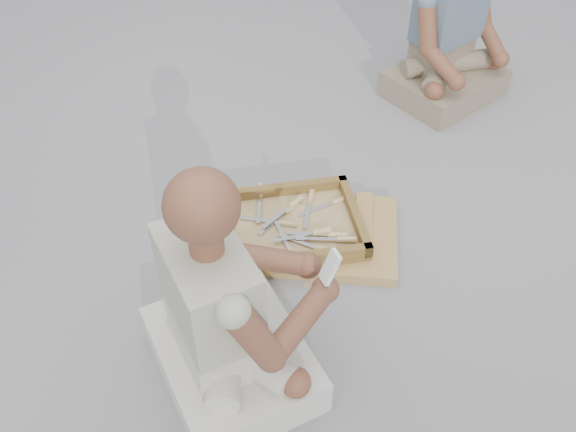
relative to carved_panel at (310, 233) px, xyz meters
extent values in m
plane|color=#949499|center=(-0.02, -0.29, -0.02)|extent=(60.00, 60.00, 0.00)
cube|color=#99693B|center=(0.00, 0.00, 0.00)|extent=(0.75, 0.59, 0.04)
cube|color=brown|center=(-0.07, 0.01, 0.03)|extent=(0.52, 0.42, 0.02)
cube|color=brown|center=(-0.07, 0.19, 0.06)|extent=(0.51, 0.04, 0.05)
cube|color=brown|center=(-0.06, -0.18, 0.06)|extent=(0.51, 0.04, 0.05)
cube|color=brown|center=(0.17, 0.01, 0.06)|extent=(0.04, 0.41, 0.05)
cube|color=brown|center=(-0.31, 0.00, 0.06)|extent=(0.04, 0.41, 0.05)
cube|color=tan|center=(-0.07, 0.01, 0.04)|extent=(0.46, 0.36, 0.01)
cube|color=silver|center=(-0.08, -0.07, 0.06)|extent=(0.15, 0.03, 0.00)
cylinder|color=tan|center=(0.03, -0.06, 0.06)|extent=(0.07, 0.03, 0.02)
cube|color=silver|center=(-0.18, 0.10, 0.06)|extent=(0.04, 0.15, 0.00)
cylinder|color=tan|center=(-0.16, 0.21, 0.06)|extent=(0.03, 0.07, 0.02)
cube|color=silver|center=(-0.14, 0.03, 0.05)|extent=(0.12, 0.11, 0.00)
cylinder|color=tan|center=(-0.06, 0.10, 0.05)|extent=(0.07, 0.06, 0.02)
cube|color=silver|center=(-0.02, -0.06, 0.06)|extent=(0.15, 0.04, 0.00)
cylinder|color=tan|center=(0.09, -0.08, 0.06)|extent=(0.07, 0.04, 0.02)
cube|color=silver|center=(-0.19, 0.05, 0.05)|extent=(0.15, 0.06, 0.00)
cylinder|color=tan|center=(-0.08, 0.01, 0.05)|extent=(0.07, 0.04, 0.02)
cube|color=silver|center=(0.04, 0.08, 0.05)|extent=(0.15, 0.06, 0.00)
cylinder|color=tan|center=(0.14, 0.11, 0.05)|extent=(0.07, 0.04, 0.02)
cube|color=silver|center=(0.00, 0.05, 0.05)|extent=(0.06, 0.15, 0.00)
cylinder|color=tan|center=(0.03, 0.15, 0.05)|extent=(0.04, 0.07, 0.02)
cube|color=silver|center=(-0.11, -0.05, 0.06)|extent=(0.04, 0.15, 0.00)
cylinder|color=tan|center=(-0.09, -0.16, 0.06)|extent=(0.03, 0.07, 0.02)
cube|color=silver|center=(-0.12, 0.05, 0.06)|extent=(0.12, 0.11, 0.00)
cylinder|color=tan|center=(-0.04, 0.12, 0.06)|extent=(0.07, 0.06, 0.02)
cube|color=silver|center=(-0.07, -0.08, 0.05)|extent=(0.13, 0.10, 0.00)
cylinder|color=tan|center=(0.02, -0.15, 0.05)|extent=(0.07, 0.06, 0.02)
cube|color=silver|center=(0.01, -0.09, 0.06)|extent=(0.15, 0.04, 0.00)
cylinder|color=tan|center=(0.11, -0.11, 0.06)|extent=(0.07, 0.03, 0.02)
cube|color=tan|center=(-0.17, 0.19, -0.02)|extent=(0.02, 0.02, 0.00)
cube|color=tan|center=(-0.06, -0.23, -0.02)|extent=(0.02, 0.02, 0.00)
cube|color=tan|center=(0.17, 0.29, -0.02)|extent=(0.02, 0.02, 0.00)
cube|color=tan|center=(0.05, -0.19, -0.02)|extent=(0.02, 0.02, 0.00)
cube|color=tan|center=(-0.38, 0.22, -0.02)|extent=(0.02, 0.02, 0.00)
cube|color=tan|center=(-0.38, -0.13, -0.02)|extent=(0.02, 0.02, 0.00)
cube|color=tan|center=(-0.39, -0.24, -0.02)|extent=(0.02, 0.02, 0.00)
cube|color=tan|center=(-0.20, 0.12, -0.02)|extent=(0.02, 0.02, 0.00)
cube|color=tan|center=(0.18, -0.02, -0.02)|extent=(0.02, 0.02, 0.00)
cube|color=tan|center=(-0.27, -0.24, -0.02)|extent=(0.02, 0.02, 0.00)
cube|color=tan|center=(-0.12, 0.18, -0.02)|extent=(0.02, 0.02, 0.00)
cube|color=tan|center=(-0.41, 0.14, -0.02)|extent=(0.02, 0.02, 0.00)
cube|color=beige|center=(-0.35, -0.54, 0.05)|extent=(0.55, 0.62, 0.14)
cube|color=beige|center=(-0.40, -0.56, 0.19)|extent=(0.26, 0.33, 0.16)
cube|color=#A4A291|center=(-0.39, -0.55, 0.41)|extent=(0.29, 0.37, 0.27)
sphere|color=brown|center=(-0.38, -0.55, 0.70)|extent=(0.19, 0.19, 0.19)
sphere|color=brown|center=(-0.09, -0.40, 0.28)|extent=(0.08, 0.08, 0.08)
sphere|color=brown|center=(-0.06, -0.51, 0.28)|extent=(0.08, 0.08, 0.08)
cube|color=gray|center=(0.83, 0.87, 0.04)|extent=(0.64, 0.60, 0.13)
cube|color=gray|center=(0.80, 0.92, 0.19)|extent=(0.33, 0.29, 0.16)
cube|color=slate|center=(0.81, 0.91, 0.40)|extent=(0.37, 0.32, 0.26)
sphere|color=brown|center=(1.05, 0.80, 0.20)|extent=(0.08, 0.08, 0.08)
sphere|color=brown|center=(0.78, 0.64, 0.20)|extent=(0.08, 0.08, 0.08)
cube|color=white|center=(-0.05, -0.51, 0.37)|extent=(0.06, 0.06, 0.11)
cube|color=black|center=(-0.05, -0.51, 0.38)|extent=(0.02, 0.04, 0.03)
camera|label=1|loc=(-0.36, -1.69, 1.73)|focal=40.00mm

